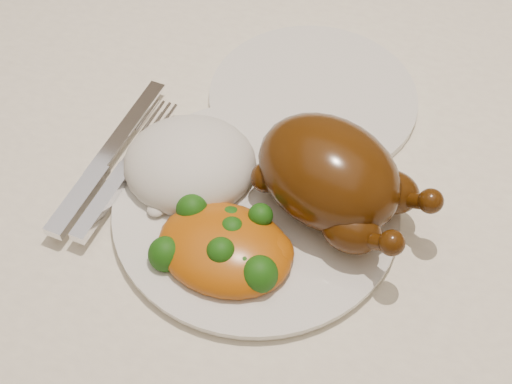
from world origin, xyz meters
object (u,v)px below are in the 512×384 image
(roast_chicken, at_px, (332,176))
(side_plate, at_px, (313,97))
(dinner_plate, at_px, (256,209))
(dining_table, at_px, (173,172))

(roast_chicken, bearing_deg, side_plate, 134.51)
(roast_chicken, bearing_deg, dinner_plate, -137.09)
(side_plate, bearing_deg, dinner_plate, -91.80)
(side_plate, xyz_separation_m, roast_chicken, (0.06, -0.13, 0.05))
(dinner_plate, bearing_deg, dining_table, 146.85)
(dining_table, height_order, roast_chicken, roast_chicken)
(dining_table, bearing_deg, side_plate, 25.42)
(dinner_plate, relative_size, roast_chicken, 1.42)
(dinner_plate, height_order, side_plate, dinner_plate)
(dining_table, bearing_deg, dinner_plate, -33.15)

